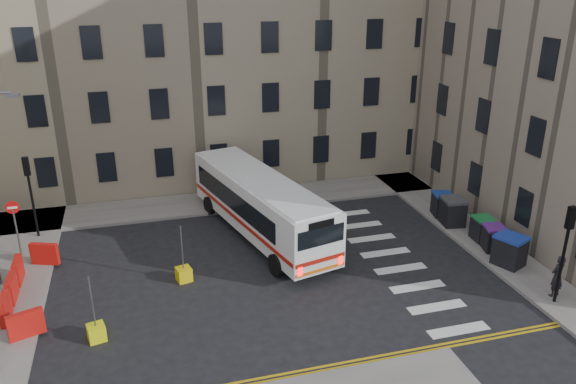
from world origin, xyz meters
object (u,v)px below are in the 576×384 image
wheelie_bin_a (510,250)px  wheelie_bin_e (442,204)px  wheelie_bin_b (493,238)px  pedestrian (557,276)px  bus (260,203)px  bollard_chevron (97,333)px  bollard_yellow (184,274)px  wheelie_bin_d (453,211)px  wheelie_bin_c (483,228)px

wheelie_bin_a → wheelie_bin_e: (-0.04, 5.75, -0.08)m
wheelie_bin_b → pedestrian: 4.24m
bus → bollard_chevron: 10.39m
wheelie_bin_e → bollard_yellow: 14.41m
wheelie_bin_a → wheelie_bin_b: wheelie_bin_a is taller
bus → pedestrian: 13.56m
wheelie_bin_d → bollard_chevron: size_ratio=2.38×
wheelie_bin_e → wheelie_bin_d: bearing=-81.3°
bus → bollard_yellow: size_ratio=18.96×
wheelie_bin_c → bollard_yellow: 14.46m
wheelie_bin_b → bollard_chevron: (-17.79, -2.07, -0.45)m
wheelie_bin_b → pedestrian: (-0.02, -4.22, 0.30)m
bollard_yellow → bus: bearing=39.7°
wheelie_bin_c → bollard_chevron: (-17.92, -3.14, -0.44)m
wheelie_bin_e → wheelie_bin_c: bearing=-70.8°
bollard_yellow → wheelie_bin_c: bearing=-0.9°
wheelie_bin_c → wheelie_bin_d: size_ratio=0.82×
wheelie_bin_b → bollard_yellow: size_ratio=2.11×
bus → wheelie_bin_b: (10.13, -4.79, -1.00)m
wheelie_bin_a → bollard_yellow: bearing=144.6°
wheelie_bin_b → wheelie_bin_d: wheelie_bin_d is taller
wheelie_bin_d → bollard_chevron: bearing=-155.0°
bus → wheelie_bin_a: (9.93, -6.25, -0.89)m
bollard_chevron → wheelie_bin_c: bearing=9.9°
wheelie_bin_c → pedestrian: 5.30m
wheelie_bin_e → bollard_chevron: (-17.56, -6.36, -0.47)m
wheelie_bin_b → wheelie_bin_c: bearing=97.7°
wheelie_bin_a → pedestrian: (0.18, -2.76, 0.19)m
bus → wheelie_bin_c: size_ratio=9.76×
wheelie_bin_e → bollard_yellow: size_ratio=2.17×
wheelie_bin_a → bollard_chevron: 17.62m
wheelie_bin_a → bollard_chevron: (-17.60, -0.61, -0.55)m
bollard_yellow → wheelie_bin_a: bearing=-11.1°
wheelie_bin_c → pedestrian: (-0.14, -5.29, 0.31)m
wheelie_bin_c → wheelie_bin_e: 3.24m
bus → wheelie_bin_c: 10.95m
pedestrian → wheelie_bin_e: bearing=-101.6°
bollard_yellow → bollard_chevron: size_ratio=1.00×
pedestrian → bollard_yellow: bearing=-34.2°
wheelie_bin_b → wheelie_bin_c: wheelie_bin_b is taller
bus → wheelie_bin_a: 11.77m
bollard_chevron → wheelie_bin_d: bearing=16.5°
wheelie_bin_b → wheelie_bin_c: size_ratio=1.09×
wheelie_bin_b → bollard_chevron: wheelie_bin_b is taller
wheelie_bin_a → wheelie_bin_d: wheelie_bin_d is taller
wheelie_bin_e → pedestrian: pedestrian is taller
wheelie_bin_b → bollard_yellow: wheelie_bin_b is taller
wheelie_bin_a → bollard_yellow: (-14.13, 2.76, -0.55)m
wheelie_bin_a → pedestrian: size_ratio=0.90×
wheelie_bin_a → wheelie_bin_b: (0.20, 1.47, -0.11)m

